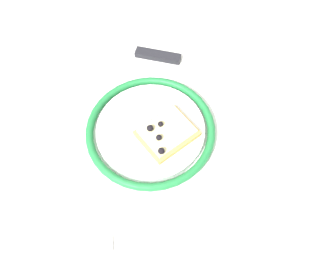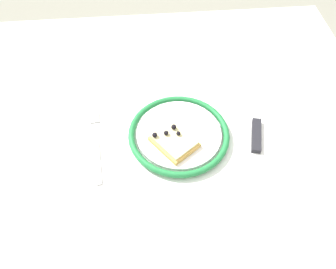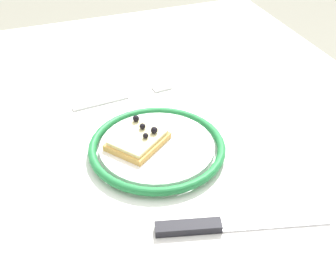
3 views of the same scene
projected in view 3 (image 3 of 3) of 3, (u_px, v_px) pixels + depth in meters
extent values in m
cube|color=white|center=(159.00, 139.00, 0.80)|extent=(1.08, 0.91, 0.03)
cylinder|color=#4C4742|center=(225.00, 120.00, 1.49)|extent=(0.05, 0.05, 0.71)
cylinder|color=white|center=(157.00, 149.00, 0.74)|extent=(0.19, 0.19, 0.02)
torus|color=#1E7238|center=(157.00, 147.00, 0.73)|extent=(0.22, 0.22, 0.01)
cube|color=tan|center=(138.00, 141.00, 0.73)|extent=(0.11, 0.12, 0.01)
cube|color=beige|center=(138.00, 137.00, 0.73)|extent=(0.10, 0.10, 0.01)
sphere|color=black|center=(154.00, 130.00, 0.73)|extent=(0.01, 0.01, 0.01)
sphere|color=black|center=(137.00, 120.00, 0.75)|extent=(0.01, 0.01, 0.01)
sphere|color=black|center=(146.00, 136.00, 0.72)|extent=(0.01, 0.01, 0.01)
sphere|color=black|center=(142.00, 126.00, 0.74)|extent=(0.01, 0.01, 0.01)
cube|color=silver|center=(275.00, 223.00, 0.62)|extent=(0.06, 0.15, 0.00)
cube|color=black|center=(188.00, 227.00, 0.61)|extent=(0.04, 0.09, 0.01)
cube|color=silver|center=(101.00, 103.00, 0.86)|extent=(0.02, 0.11, 0.00)
cube|color=silver|center=(162.00, 88.00, 0.90)|extent=(0.03, 0.04, 0.00)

